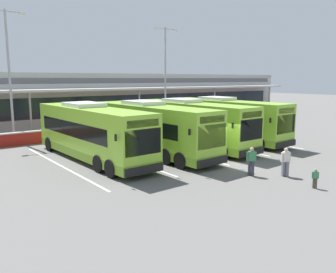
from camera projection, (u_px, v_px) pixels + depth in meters
The scene contains 17 objects.
ground_plane at pixel (224, 164), 22.00m from camera, with size 200.00×200.00×0.00m, color #605E5B.
terminal_building at pixel (63, 98), 42.49m from camera, with size 70.00×13.00×6.00m.
red_barrier_wall at pixel (113, 129), 33.22m from camera, with size 60.00×0.40×1.10m.
coach_bus_leftmost at pixel (91, 133), 22.92m from camera, with size 3.10×12.20×3.78m.
coach_bus_left_centre at pixel (151, 129), 24.74m from camera, with size 3.10×12.20×3.78m.
coach_bus_centre at pixel (190, 124), 27.39m from camera, with size 3.10×12.20×3.78m.
coach_bus_right_centre at pixel (225, 120), 30.22m from camera, with size 3.10×12.20×3.78m.
bay_stripe_far_west at pixel (60, 165), 21.61m from camera, with size 0.14×13.00×0.01m, color silver.
bay_stripe_west at pixel (119, 156), 24.15m from camera, with size 0.14×13.00×0.01m, color silver.
bay_stripe_mid_west at pixel (166, 149), 26.68m from camera, with size 0.14×13.00×0.01m, color silver.
bay_stripe_centre at pixel (206, 143), 29.22m from camera, with size 0.14×13.00×0.01m, color silver.
bay_stripe_mid_east at pixel (239, 138), 31.75m from camera, with size 0.14×13.00×0.01m, color silver.
pedestrian_in_dark_coat at pixel (286, 161), 19.07m from camera, with size 0.51×0.41×1.62m.
pedestrian_child at pixel (315, 178), 17.01m from camera, with size 0.26×0.29×1.00m.
pedestrian_near_bin at pixel (251, 160), 19.20m from camera, with size 0.46×0.43×1.62m.
lamp_post_west at pixel (9, 68), 28.91m from camera, with size 3.24×0.28×11.00m.
lamp_post_centre at pixel (165, 70), 38.94m from camera, with size 3.24×0.28×11.00m.
Camera 1 is at (-15.91, -14.76, 5.36)m, focal length 36.89 mm.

